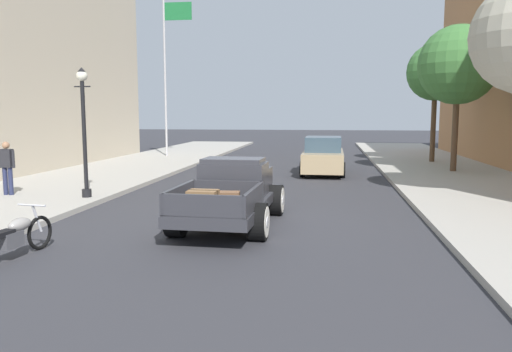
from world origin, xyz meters
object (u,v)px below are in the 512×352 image
(street_tree_third, at_px, (436,72))
(hotrod_truck_gunmetal, at_px, (233,192))
(car_background_tan, at_px, (323,157))
(street_lamp_near, at_px, (84,123))
(pedestrian_sidewalk_left, at_px, (7,165))
(motorcycle_parked, at_px, (12,236))
(street_tree_second, at_px, (458,65))
(flagpole, at_px, (169,60))

(street_tree_third, bearing_deg, hotrod_truck_gunmetal, -116.66)
(car_background_tan, height_order, street_lamp_near, street_lamp_near)
(car_background_tan, distance_m, pedestrian_sidewalk_left, 12.53)
(motorcycle_parked, height_order, car_background_tan, car_background_tan)
(street_lamp_near, bearing_deg, car_background_tan, 49.21)
(motorcycle_parked, xyz_separation_m, street_tree_second, (11.12, 14.61, 4.27))
(motorcycle_parked, relative_size, street_tree_third, 0.35)
(street_tree_second, bearing_deg, pedestrian_sidewalk_left, -150.18)
(car_background_tan, height_order, street_tree_third, street_tree_third)
(motorcycle_parked, height_order, street_tree_second, street_tree_second)
(motorcycle_parked, distance_m, street_tree_third, 22.40)
(motorcycle_parked, bearing_deg, flagpole, 100.09)
(motorcycle_parked, relative_size, flagpole, 0.23)
(street_lamp_near, distance_m, flagpole, 15.15)
(pedestrian_sidewalk_left, bearing_deg, street_tree_third, 40.77)
(street_tree_third, bearing_deg, street_tree_second, -89.51)
(motorcycle_parked, distance_m, street_tree_second, 18.85)
(car_background_tan, xyz_separation_m, street_lamp_near, (-6.99, -8.10, 1.62))
(street_tree_second, xyz_separation_m, street_tree_third, (-0.04, 4.37, 0.04))
(hotrod_truck_gunmetal, distance_m, street_lamp_near, 5.62)
(street_lamp_near, xyz_separation_m, street_tree_second, (12.65, 8.77, 2.33))
(car_background_tan, relative_size, street_tree_second, 0.69)
(street_tree_second, bearing_deg, flagpole, 158.38)
(hotrod_truck_gunmetal, xyz_separation_m, street_lamp_near, (-4.92, 2.19, 1.63))
(street_tree_third, bearing_deg, motorcycle_parked, -120.27)
(street_tree_third, bearing_deg, flagpole, 174.28)
(street_tree_second, bearing_deg, motorcycle_parked, -127.27)
(flagpole, height_order, street_tree_second, flagpole)
(hotrod_truck_gunmetal, distance_m, street_tree_third, 17.62)
(hotrod_truck_gunmetal, bearing_deg, pedestrian_sidewalk_left, 163.49)
(hotrod_truck_gunmetal, xyz_separation_m, car_background_tan, (2.07, 10.29, 0.01))
(hotrod_truck_gunmetal, distance_m, street_tree_second, 13.99)
(street_lamp_near, bearing_deg, pedestrian_sidewalk_left, 179.28)
(flagpole, bearing_deg, street_tree_second, -21.62)
(street_lamp_near, bearing_deg, street_tree_third, 46.18)
(pedestrian_sidewalk_left, bearing_deg, car_background_tan, 40.10)
(hotrod_truck_gunmetal, height_order, street_lamp_near, street_lamp_near)
(car_background_tan, xyz_separation_m, street_tree_second, (5.66, 0.67, 3.95))
(street_lamp_near, height_order, flagpole, flagpole)
(hotrod_truck_gunmetal, relative_size, car_background_tan, 1.16)
(hotrod_truck_gunmetal, relative_size, motorcycle_parked, 2.36)
(motorcycle_parked, height_order, street_lamp_near, street_lamp_near)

